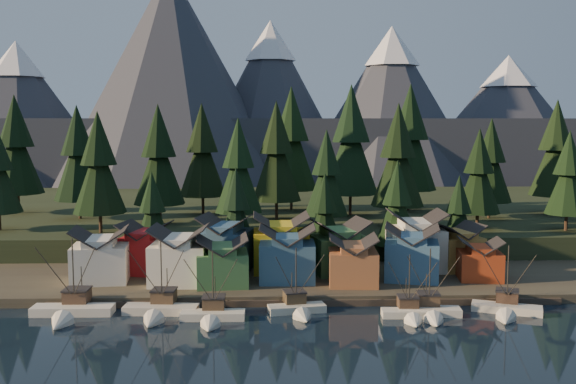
{
  "coord_description": "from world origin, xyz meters",
  "views": [
    {
      "loc": [
        -5.61,
        -81.89,
        28.31
      ],
      "look_at": [
        -2.36,
        30.0,
        16.21
      ],
      "focal_mm": 40.0,
      "sensor_mm": 36.0,
      "label": 1
    }
  ],
  "objects_px": {
    "boat_3": "(298,300)",
    "house_front_0": "(100,254)",
    "boat_5": "(431,303)",
    "boat_6": "(507,301)",
    "boat_0": "(70,302)",
    "house_back_1": "(226,242)",
    "boat_4": "(411,305)",
    "boat_1": "(159,302)",
    "house_back_0": "(145,246)",
    "house_front_1": "(179,254)",
    "boat_2": "(212,307)"
  },
  "relations": [
    {
      "from": "boat_3",
      "to": "house_front_0",
      "type": "xyz_separation_m",
      "value": [
        -32.92,
        14.81,
        4.17
      ]
    },
    {
      "from": "boat_5",
      "to": "boat_6",
      "type": "xyz_separation_m",
      "value": [
        11.57,
        0.98,
        -0.06
      ]
    },
    {
      "from": "boat_0",
      "to": "house_back_1",
      "type": "distance_m",
      "value": 31.7
    },
    {
      "from": "boat_3",
      "to": "boat_4",
      "type": "xyz_separation_m",
      "value": [
        16.19,
        -2.75,
        -0.12
      ]
    },
    {
      "from": "boat_1",
      "to": "house_back_0",
      "type": "bearing_deg",
      "value": 109.57
    },
    {
      "from": "boat_1",
      "to": "house_front_0",
      "type": "height_order",
      "value": "boat_1"
    },
    {
      "from": "boat_1",
      "to": "boat_3",
      "type": "xyz_separation_m",
      "value": [
        20.57,
        0.39,
        -0.06
      ]
    },
    {
      "from": "house_back_1",
      "to": "boat_0",
      "type": "bearing_deg",
      "value": -121.21
    },
    {
      "from": "boat_0",
      "to": "house_front_1",
      "type": "xyz_separation_m",
      "value": [
        14.13,
        13.62,
        4.29
      ]
    },
    {
      "from": "house_front_1",
      "to": "boat_0",
      "type": "bearing_deg",
      "value": -133.91
    },
    {
      "from": "boat_2",
      "to": "house_front_1",
      "type": "relative_size",
      "value": 1.15
    },
    {
      "from": "boat_3",
      "to": "house_back_0",
      "type": "distance_m",
      "value": 34.18
    },
    {
      "from": "boat_2",
      "to": "boat_5",
      "type": "height_order",
      "value": "boat_2"
    },
    {
      "from": "boat_0",
      "to": "boat_5",
      "type": "distance_m",
      "value": 52.85
    },
    {
      "from": "house_front_1",
      "to": "boat_6",
      "type": "bearing_deg",
      "value": -13.62
    },
    {
      "from": "boat_0",
      "to": "boat_4",
      "type": "xyz_separation_m",
      "value": [
        49.69,
        -2.18,
        -0.26
      ]
    },
    {
      "from": "boat_0",
      "to": "boat_1",
      "type": "relative_size",
      "value": 1.07
    },
    {
      "from": "house_front_1",
      "to": "house_back_1",
      "type": "bearing_deg",
      "value": 55.24
    },
    {
      "from": "boat_3",
      "to": "boat_1",
      "type": "bearing_deg",
      "value": 170.19
    },
    {
      "from": "boat_0",
      "to": "boat_2",
      "type": "relative_size",
      "value": 1.2
    },
    {
      "from": "boat_1",
      "to": "boat_4",
      "type": "distance_m",
      "value": 36.84
    },
    {
      "from": "house_back_0",
      "to": "boat_1",
      "type": "bearing_deg",
      "value": -63.36
    },
    {
      "from": "boat_5",
      "to": "house_back_1",
      "type": "height_order",
      "value": "house_back_1"
    },
    {
      "from": "boat_3",
      "to": "boat_5",
      "type": "xyz_separation_m",
      "value": [
        19.33,
        -2.09,
        0.0
      ]
    },
    {
      "from": "house_back_0",
      "to": "house_front_1",
      "type": "bearing_deg",
      "value": -37.16
    },
    {
      "from": "house_front_0",
      "to": "house_front_1",
      "type": "relative_size",
      "value": 1.04
    },
    {
      "from": "boat_1",
      "to": "house_front_0",
      "type": "xyz_separation_m",
      "value": [
        -12.35,
        15.2,
        4.11
      ]
    },
    {
      "from": "boat_2",
      "to": "house_back_0",
      "type": "relative_size",
      "value": 1.14
    },
    {
      "from": "boat_5",
      "to": "house_back_1",
      "type": "bearing_deg",
      "value": 147.08
    },
    {
      "from": "boat_4",
      "to": "house_back_1",
      "type": "relative_size",
      "value": 0.96
    },
    {
      "from": "boat_2",
      "to": "boat_6",
      "type": "bearing_deg",
      "value": 3.23
    },
    {
      "from": "house_back_0",
      "to": "boat_5",
      "type": "bearing_deg",
      "value": -15.77
    },
    {
      "from": "house_back_1",
      "to": "boat_4",
      "type": "bearing_deg",
      "value": -30.23
    },
    {
      "from": "boat_2",
      "to": "house_front_0",
      "type": "height_order",
      "value": "house_front_0"
    },
    {
      "from": "boat_0",
      "to": "house_front_1",
      "type": "height_order",
      "value": "boat_0"
    },
    {
      "from": "boat_1",
      "to": "house_front_0",
      "type": "relative_size",
      "value": 1.24
    },
    {
      "from": "boat_0",
      "to": "boat_5",
      "type": "height_order",
      "value": "boat_0"
    },
    {
      "from": "house_front_0",
      "to": "house_front_1",
      "type": "distance_m",
      "value": 13.66
    },
    {
      "from": "boat_1",
      "to": "boat_3",
      "type": "height_order",
      "value": "boat_1"
    },
    {
      "from": "boat_1",
      "to": "boat_5",
      "type": "height_order",
      "value": "boat_1"
    },
    {
      "from": "boat_2",
      "to": "boat_4",
      "type": "xyz_separation_m",
      "value": [
        28.7,
        0.38,
        -0.11
      ]
    },
    {
      "from": "house_front_1",
      "to": "house_back_0",
      "type": "relative_size",
      "value": 0.99
    },
    {
      "from": "boat_0",
      "to": "house_front_1",
      "type": "relative_size",
      "value": 1.38
    },
    {
      "from": "house_front_0",
      "to": "house_back_1",
      "type": "xyz_separation_m",
      "value": [
        20.65,
        7.72,
        0.5
      ]
    },
    {
      "from": "boat_0",
      "to": "boat_6",
      "type": "bearing_deg",
      "value": -0.02
    },
    {
      "from": "house_back_0",
      "to": "house_back_1",
      "type": "height_order",
      "value": "house_back_1"
    },
    {
      "from": "boat_3",
      "to": "boat_0",
      "type": "bearing_deg",
      "value": 170.08
    },
    {
      "from": "boat_2",
      "to": "house_back_1",
      "type": "bearing_deg",
      "value": 90.02
    },
    {
      "from": "boat_0",
      "to": "boat_6",
      "type": "distance_m",
      "value": 64.4
    },
    {
      "from": "boat_0",
      "to": "boat_3",
      "type": "bearing_deg",
      "value": 1.43
    }
  ]
}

